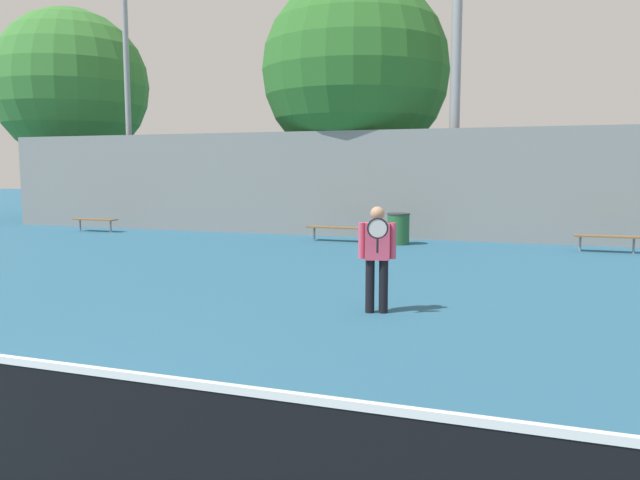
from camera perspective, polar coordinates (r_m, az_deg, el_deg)
The scene contains 11 objects.
tennis_player at distance 9.50m, azimuth 5.24°, elevation -1.17°, with size 0.56×0.47×1.63m.
bench_courtside_near at distance 18.84m, azimuth 1.82°, elevation 1.09°, with size 2.05×0.40×0.44m.
bench_courtside_far at distance 23.18m, azimuth -19.87°, elevation 1.72°, with size 1.62×0.40×0.44m.
bench_adjacent_court at distance 18.05m, azimuth 24.76°, elevation 0.24°, with size 1.62×0.40×0.44m.
light_pole_near_left at distance 20.40m, azimuth 12.32°, elevation 15.43°, with size 0.90×0.60×9.75m.
light_pole_far_right at distance 24.87m, azimuth -17.35°, elevation 17.03°, with size 0.90×0.60×11.23m.
light_pole_center_back at distance 21.27m, azimuth -0.68°, elevation 15.69°, with size 0.90×0.60×9.99m.
trash_bin at distance 18.28m, azimuth 7.18°, elevation 1.04°, with size 0.67×0.67×0.91m.
back_fence at distance 19.85m, azimuth 4.88°, elevation 5.10°, with size 28.42×0.06×3.40m.
tree_green_tall at distance 22.77m, azimuth 3.26°, elevation 15.08°, with size 6.59×6.59×8.89m.
tree_green_broad at distance 30.29m, azimuth -21.79°, elevation 12.90°, with size 6.67×6.67×9.12m.
Camera 1 is at (4.98, -3.11, 2.20)m, focal length 35.00 mm.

